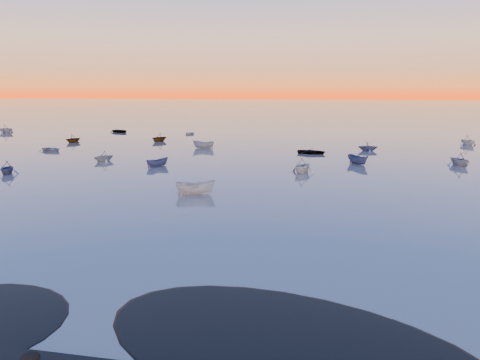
% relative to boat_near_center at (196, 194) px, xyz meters
% --- Properties ---
extents(ground, '(600.00, 600.00, 0.00)m').
position_rel_boat_near_center_xyz_m(ground, '(2.22, 76.00, 0.00)').
color(ground, slate).
rests_on(ground, ground).
extents(mud_lobes, '(140.00, 6.00, 0.07)m').
position_rel_boat_near_center_xyz_m(mud_lobes, '(2.22, -25.00, 0.01)').
color(mud_lobes, black).
rests_on(mud_lobes, ground).
extents(moored_fleet, '(124.00, 58.00, 1.20)m').
position_rel_boat_near_center_xyz_m(moored_fleet, '(2.22, 29.00, 0.00)').
color(moored_fleet, silver).
rests_on(moored_fleet, ground).
extents(boat_near_center, '(2.69, 4.08, 1.30)m').
position_rel_boat_near_center_xyz_m(boat_near_center, '(0.00, 0.00, 0.00)').
color(boat_near_center, silver).
rests_on(boat_near_center, ground).
extents(boat_near_right, '(3.99, 3.12, 1.28)m').
position_rel_boat_near_center_xyz_m(boat_near_right, '(28.61, 22.77, 0.00)').
color(boat_near_right, gray).
rests_on(boat_near_right, ground).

